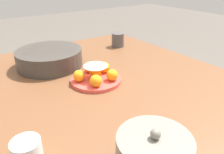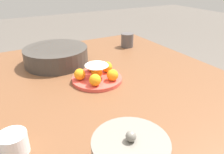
{
  "view_description": "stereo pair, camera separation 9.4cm",
  "coord_description": "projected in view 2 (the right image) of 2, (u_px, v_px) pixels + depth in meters",
  "views": [
    {
      "loc": [
        -0.62,
        0.53,
        1.15
      ],
      "look_at": [
        0.07,
        0.04,
        0.74
      ],
      "focal_mm": 35.0,
      "sensor_mm": 36.0,
      "label": 1
    },
    {
      "loc": [
        -0.67,
        0.45,
        1.15
      ],
      "look_at": [
        0.07,
        0.04,
        0.74
      ],
      "focal_mm": 35.0,
      "sensor_mm": 36.0,
      "label": 2
    }
  ],
  "objects": [
    {
      "name": "dining_table",
      "position": [
        128.0,
        104.0,
        0.95
      ],
      "size": [
        1.57,
        1.07,
        0.7
      ],
      "color": "brown",
      "rests_on": "ground_plane"
    },
    {
      "name": "cup_near",
      "position": [
        127.0,
        40.0,
        1.44
      ],
      "size": [
        0.08,
        0.08,
        0.09
      ],
      "color": "#4C4747",
      "rests_on": "dining_table"
    },
    {
      "name": "cake_plate",
      "position": [
        97.0,
        75.0,
        0.99
      ],
      "size": [
        0.23,
        0.23,
        0.08
      ],
      "color": "#E04C42",
      "rests_on": "dining_table"
    },
    {
      "name": "cup_far",
      "position": [
        14.0,
        143.0,
        0.59
      ],
      "size": [
        0.08,
        0.08,
        0.06
      ],
      "color": "white",
      "rests_on": "dining_table"
    },
    {
      "name": "serving_bowl",
      "position": [
        56.0,
        55.0,
        1.17
      ],
      "size": [
        0.34,
        0.34,
        0.09
      ],
      "color": "#3D3833",
      "rests_on": "dining_table"
    },
    {
      "name": "sauce_bowl",
      "position": [
        40.0,
        49.0,
        1.37
      ],
      "size": [
        0.11,
        0.11,
        0.03
      ],
      "color": "beige",
      "rests_on": "dining_table"
    }
  ]
}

